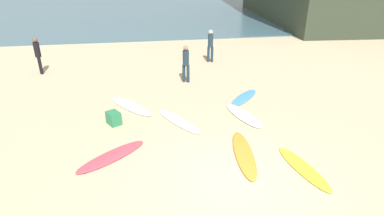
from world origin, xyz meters
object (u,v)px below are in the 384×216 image
at_px(beachgoer_mid, 186,62).
at_px(surfboard_4, 112,156).
at_px(surfboard_2, 179,121).
at_px(beachgoer_near, 210,44).
at_px(surfboard_6, 303,168).
at_px(surfboard_5, 244,154).
at_px(surfboard_1, 244,97).
at_px(surfboard_0, 131,106).
at_px(surfboard_3, 244,115).
at_px(beach_cooler, 114,118).
at_px(beachgoer_far, 38,54).

bearing_deg(beachgoer_mid, surfboard_4, 87.30).
height_order(surfboard_2, beachgoer_near, beachgoer_near).
relative_size(surfboard_6, beachgoer_mid, 1.26).
distance_m(surfboard_5, beachgoer_mid, 6.45).
bearing_deg(surfboard_1, beachgoer_near, 135.25).
bearing_deg(surfboard_4, surfboard_5, 44.03).
distance_m(surfboard_2, surfboard_5, 2.86).
distance_m(surfboard_0, beachgoer_near, 6.99).
bearing_deg(surfboard_5, surfboard_2, 131.54).
distance_m(surfboard_2, surfboard_3, 2.36).
bearing_deg(surfboard_6, surfboard_4, -24.79).
bearing_deg(surfboard_3, beachgoer_near, 72.53).
height_order(surfboard_5, beach_cooler, beach_cooler).
distance_m(surfboard_0, surfboard_2, 2.29).
bearing_deg(surfboard_0, surfboard_1, -34.64).
bearing_deg(surfboard_6, surfboard_5, -43.19).
relative_size(surfboard_0, beachgoer_far, 1.37).
distance_m(surfboard_1, beach_cooler, 5.31).
bearing_deg(surfboard_2, surfboard_3, -27.30).
bearing_deg(surfboard_3, beachgoer_far, 128.16).
bearing_deg(surfboard_2, surfboard_6, -76.84).
xyz_separation_m(beachgoer_mid, beachgoer_far, (-6.95, 2.36, 0.06)).
xyz_separation_m(surfboard_6, beachgoer_mid, (-2.15, 7.25, 0.92)).
height_order(surfboard_5, beachgoer_far, beachgoer_far).
distance_m(surfboard_4, surfboard_5, 3.79).
distance_m(surfboard_2, surfboard_6, 4.43).
xyz_separation_m(surfboard_5, beachgoer_mid, (-0.78, 6.34, 0.91)).
bearing_deg(beachgoer_mid, beachgoer_far, 5.48).
bearing_deg(surfboard_0, surfboard_5, -86.16).
bearing_deg(surfboard_5, surfboard_6, -26.13).
xyz_separation_m(surfboard_0, beachgoer_near, (4.29, 5.43, 0.95)).
xyz_separation_m(surfboard_5, beachgoer_far, (-7.72, 8.70, 0.97)).
bearing_deg(surfboard_4, surfboard_0, 133.47).
height_order(surfboard_2, beachgoer_far, beachgoer_far).
bearing_deg(surfboard_6, surfboard_1, -98.59).
height_order(surfboard_4, surfboard_6, surfboard_4).
distance_m(surfboard_1, beachgoer_near, 5.42).
bearing_deg(surfboard_6, beach_cooler, -43.49).
height_order(surfboard_0, beachgoer_near, beachgoer_near).
bearing_deg(surfboard_3, beach_cooler, 162.87).
xyz_separation_m(surfboard_2, beach_cooler, (-2.22, 0.21, 0.19)).
bearing_deg(surfboard_6, surfboard_3, -89.26).
xyz_separation_m(surfboard_1, surfboard_5, (-1.29, -4.04, 0.01)).
bearing_deg(surfboard_6, beachgoer_far, -56.15).
relative_size(surfboard_2, beachgoer_near, 1.32).
xyz_separation_m(surfboard_0, surfboard_2, (1.68, -1.56, -0.01)).
relative_size(surfboard_2, beach_cooler, 4.63).
xyz_separation_m(surfboard_4, beachgoer_far, (-3.97, 8.22, 0.97)).
relative_size(surfboard_3, surfboard_4, 0.98).
relative_size(surfboard_2, surfboard_5, 0.91).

